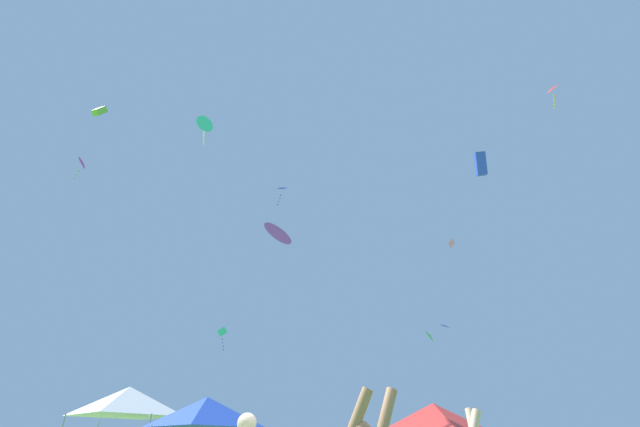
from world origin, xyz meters
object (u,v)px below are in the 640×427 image
object	(u,v)px
canopy_tent_blue	(206,412)
kite_cyan_diamond	(222,333)
canopy_tent_red	(434,416)
kite_green_delta	(430,336)
kite_blue_diamond	(282,189)
kite_blue_box	(481,164)
kite_purple_delta	(279,232)
kite_cyan_delta	(205,124)
kite_red_diamond	(552,90)
kite_lime_box	(100,111)
kite_pink_diamond	(451,243)
kite_blue_delta	(445,326)
kite_magenta_diamond	(82,163)
canopy_tent_white	(127,401)

from	to	relation	value
canopy_tent_blue	kite_cyan_diamond	world-z (taller)	kite_cyan_diamond
canopy_tent_red	kite_green_delta	size ratio (longest dim) A/B	2.71
kite_blue_diamond	kite_blue_box	bearing A→B (deg)	-50.97
kite_blue_diamond	kite_purple_delta	world-z (taller)	kite_blue_diamond
canopy_tent_red	kite_cyan_diamond	xyz separation A→B (m)	(-11.16, 19.38, 7.49)
kite_purple_delta	kite_blue_box	size ratio (longest dim) A/B	0.94
kite_cyan_delta	kite_blue_box	bearing A→B (deg)	0.13
kite_red_diamond	kite_lime_box	world-z (taller)	kite_lime_box
canopy_tent_blue	kite_cyan_diamond	bearing A→B (deg)	99.19
kite_pink_diamond	kite_blue_diamond	bearing A→B (deg)	-173.58
kite_blue_diamond	kite_blue_delta	size ratio (longest dim) A/B	1.96
kite_red_diamond	kite_pink_diamond	size ratio (longest dim) A/B	2.26
canopy_tent_blue	canopy_tent_red	world-z (taller)	canopy_tent_red
kite_pink_diamond	kite_magenta_diamond	xyz separation A→B (m)	(-31.06, -6.06, 3.14)
canopy_tent_white	kite_blue_delta	bearing A→B (deg)	37.58
canopy_tent_red	kite_lime_box	distance (m)	29.00
kite_pink_diamond	kite_blue_box	world-z (taller)	kite_pink_diamond
canopy_tent_white	canopy_tent_red	xyz separation A→B (m)	(11.84, -2.83, -0.69)
canopy_tent_white	kite_lime_box	xyz separation A→B (m)	(-7.79, 4.14, 19.49)
kite_blue_box	kite_red_diamond	bearing A→B (deg)	-76.17
canopy_tent_blue	kite_pink_diamond	world-z (taller)	kite_pink_diamond
kite_blue_diamond	kite_pink_diamond	world-z (taller)	kite_blue_diamond
kite_blue_delta	kite_purple_delta	size ratio (longest dim) A/B	0.86
kite_pink_diamond	kite_purple_delta	xyz separation A→B (m)	(-14.74, -19.39, -9.25)
kite_cyan_delta	kite_red_diamond	distance (m)	17.06
kite_blue_diamond	kite_pink_diamond	xyz separation A→B (m)	(15.61, 1.76, -4.21)
kite_green_delta	kite_cyan_delta	bearing A→B (deg)	-142.26
kite_blue_diamond	canopy_tent_white	bearing A→B (deg)	-112.52
canopy_tent_red	kite_pink_diamond	size ratio (longest dim) A/B	5.07
kite_lime_box	kite_pink_diamond	bearing A→B (deg)	19.52
kite_blue_delta	kite_magenta_diamond	distance (m)	31.99
kite_green_delta	kite_pink_diamond	size ratio (longest dim) A/B	1.87
kite_blue_diamond	kite_blue_box	xyz separation A→B (m)	(11.35, -14.00, -7.12)
canopy_tent_blue	kite_pink_diamond	distance (m)	29.50
kite_green_delta	kite_blue_box	distance (m)	13.05
kite_cyan_diamond	kite_blue_delta	world-z (taller)	kite_blue_delta
kite_blue_diamond	kite_cyan_diamond	bearing A→B (deg)	138.25
kite_blue_delta	kite_blue_box	size ratio (longest dim) A/B	0.81
kite_cyan_delta	kite_magenta_diamond	size ratio (longest dim) A/B	0.86
kite_blue_delta	kite_purple_delta	xyz separation A→B (m)	(-13.17, -19.92, -1.87)
kite_cyan_diamond	kite_red_diamond	distance (m)	29.18
kite_cyan_diamond	kite_blue_box	xyz separation A→B (m)	(15.86, -18.03, 4.88)
kite_green_delta	kite_blue_diamond	xyz separation A→B (m)	(-11.03, 2.68, 13.61)
kite_magenta_diamond	kite_blue_box	xyz separation A→B (m)	(26.79, -9.70, -6.05)
canopy_tent_white	kite_blue_box	xyz separation A→B (m)	(16.54, -1.48, 11.68)
kite_magenta_diamond	kite_blue_box	distance (m)	29.13
kite_red_diamond	kite_magenta_diamond	bearing A→B (deg)	152.27
kite_magenta_diamond	canopy_tent_white	bearing A→B (deg)	-38.70
canopy_tent_white	kite_cyan_delta	size ratio (longest dim) A/B	1.93
canopy_tent_white	kite_cyan_delta	bearing A→B (deg)	-44.38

